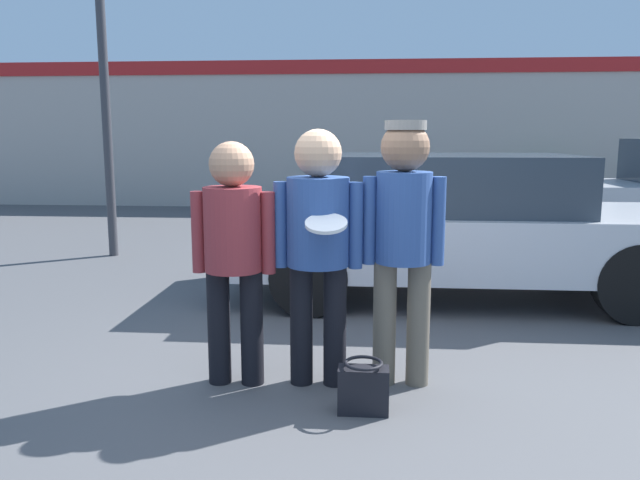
# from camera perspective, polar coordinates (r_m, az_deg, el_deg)

# --- Properties ---
(ground_plane) EXTENTS (56.00, 56.00, 0.00)m
(ground_plane) POSITION_cam_1_polar(r_m,az_deg,el_deg) (4.13, 0.34, -13.68)
(ground_plane) COLOR #4C4C4F
(storefront_building) EXTENTS (24.00, 0.22, 3.25)m
(storefront_building) POSITION_cam_1_polar(r_m,az_deg,el_deg) (14.11, 3.57, 9.67)
(storefront_building) COLOR #B2A89E
(storefront_building) RESTS_ON ground
(person_left) EXTENTS (0.54, 0.37, 1.59)m
(person_left) POSITION_cam_1_polar(r_m,az_deg,el_deg) (4.04, -7.92, -0.28)
(person_left) COLOR black
(person_left) RESTS_ON ground
(person_middle_with_frisbee) EXTENTS (0.57, 0.60, 1.67)m
(person_middle_with_frisbee) POSITION_cam_1_polar(r_m,az_deg,el_deg) (3.98, -0.18, 0.54)
(person_middle_with_frisbee) COLOR black
(person_middle_with_frisbee) RESTS_ON ground
(person_right) EXTENTS (0.52, 0.35, 1.72)m
(person_right) POSITION_cam_1_polar(r_m,az_deg,el_deg) (4.01, 7.64, 1.05)
(person_right) COLOR #665B4C
(person_right) RESTS_ON ground
(parked_car_near) EXTENTS (4.61, 1.86, 1.44)m
(parked_car_near) POSITION_cam_1_polar(r_m,az_deg,el_deg) (6.43, 12.27, 1.40)
(parked_car_near) COLOR #B7BABF
(parked_car_near) RESTS_ON ground
(shrub) EXTENTS (1.03, 1.03, 1.03)m
(shrub) POSITION_cam_1_polar(r_m,az_deg,el_deg) (13.94, 19.95, 4.43)
(shrub) COLOR #387A3D
(shrub) RESTS_ON ground
(handbag) EXTENTS (0.30, 0.23, 0.32)m
(handbag) POSITION_cam_1_polar(r_m,az_deg,el_deg) (3.79, 3.98, -13.35)
(handbag) COLOR black
(handbag) RESTS_ON ground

